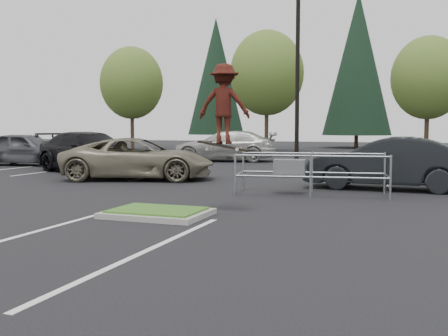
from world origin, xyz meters
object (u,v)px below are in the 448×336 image
(conif_b, at_px, (358,64))
(car_far_silver, at_px, (226,146))
(decid_b, at_px, (267,76))
(decid_a, at_px, (132,85))
(skateboarder, at_px, (224,105))
(light_pole, at_px, (298,66))
(decid_c, at_px, (428,80))
(car_l_grey, at_px, (26,149))
(cart_corral, at_px, (295,168))
(conif_a, at_px, (216,76))
(car_r_charc, at_px, (387,163))
(car_l_tan, at_px, (137,159))
(car_l_black, at_px, (88,152))

(conif_b, xyz_separation_m, car_far_silver, (-4.95, -22.50, -6.97))
(decid_b, distance_m, conif_b, 11.78)
(decid_a, bearing_deg, skateboarder, -56.51)
(decid_b, bearing_deg, light_pole, -70.65)
(decid_c, distance_m, car_l_grey, 27.12)
(cart_corral, xyz_separation_m, car_far_silver, (-6.96, 13.23, 0.11))
(light_pole, height_order, skateboarder, light_pole)
(decid_c, xyz_separation_m, conif_a, (-19.99, 10.17, 1.84))
(car_l_grey, bearing_deg, skateboarder, -132.36)
(decid_c, xyz_separation_m, car_r_charc, (-1.49, -22.83, -4.42))
(car_l_grey, bearing_deg, car_r_charc, -110.86)
(decid_a, bearing_deg, light_pole, -44.25)
(decid_c, bearing_deg, decid_a, 179.52)
(car_l_tan, xyz_separation_m, car_r_charc, (9.00, 0.00, 0.05))
(conif_a, distance_m, car_l_black, 32.22)
(conif_a, bearing_deg, light_pole, -62.62)
(decid_a, distance_m, skateboarder, 34.95)
(light_pole, bearing_deg, decid_a, 135.75)
(conif_a, height_order, car_r_charc, conif_a)
(decid_a, distance_m, decid_b, 12.02)
(cart_corral, relative_size, car_r_charc, 0.89)
(light_pole, xyz_separation_m, conif_a, (-14.50, 28.00, 2.54))
(decid_c, height_order, car_l_tan, decid_c)
(decid_b, relative_size, skateboarder, 4.84)
(car_l_tan, distance_m, car_far_silver, 11.01)
(decid_c, bearing_deg, car_r_charc, -93.74)
(car_l_tan, relative_size, car_far_silver, 0.93)
(light_pole, height_order, decid_c, light_pole)
(light_pole, bearing_deg, skateboarder, -86.36)
(cart_corral, bearing_deg, car_l_tan, 152.13)
(cart_corral, distance_m, car_r_charc, 3.33)
(skateboarder, height_order, car_l_black, skateboarder)
(decid_c, distance_m, conif_b, 12.51)
(decid_c, height_order, conif_b, conif_b)
(light_pole, bearing_deg, car_l_tan, -135.00)
(decid_c, relative_size, conif_b, 0.58)
(car_l_grey, bearing_deg, cart_corral, -120.26)
(car_l_tan, bearing_deg, car_r_charc, -107.33)
(decid_c, bearing_deg, car_far_silver, -132.75)
(conif_a, xyz_separation_m, car_l_tan, (9.50, -33.00, -6.32))
(light_pole, bearing_deg, car_l_grey, -177.95)
(car_l_tan, bearing_deg, decid_c, -42.01)
(car_l_tan, height_order, car_far_silver, car_far_silver)
(car_l_black, bearing_deg, car_l_tan, -94.73)
(car_l_grey, bearing_deg, car_l_tan, -123.39)
(conif_b, height_order, car_l_black, conif_b)
(car_far_silver, bearing_deg, decid_c, 123.61)
(cart_corral, bearing_deg, conif_b, 84.21)
(decid_c, xyz_separation_m, car_l_grey, (-19.49, -18.33, -4.40))
(cart_corral, bearing_deg, car_l_grey, 147.55)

